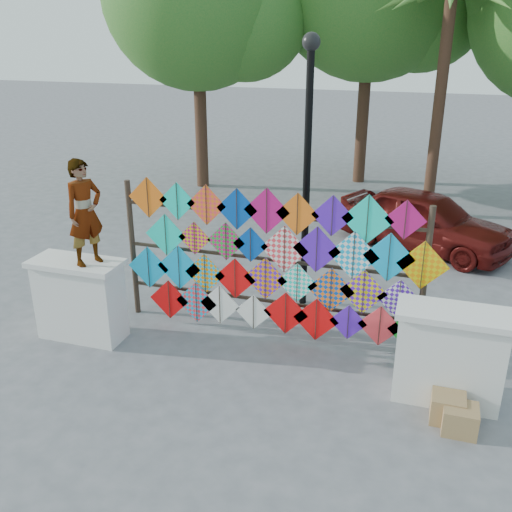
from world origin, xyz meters
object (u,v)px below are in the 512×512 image
sedan (424,220)px  kite_rack (273,264)px  vendor_woman (85,213)px  lamppost (308,151)px

sedan → kite_rack: bearing=-179.0°
kite_rack → sedan: size_ratio=1.30×
kite_rack → vendor_woman: bearing=-160.1°
lamppost → vendor_woman: bearing=-141.2°
sedan → lamppost: 4.42m
vendor_woman → sedan: size_ratio=0.41×
vendor_woman → kite_rack: bearing=-46.2°
kite_rack → vendor_woman: 2.84m
vendor_woman → lamppost: size_ratio=0.35×
vendor_woman → sedan: vendor_woman is taller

